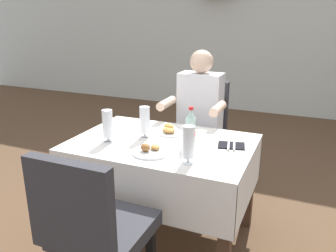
{
  "coord_description": "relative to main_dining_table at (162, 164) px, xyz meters",
  "views": [
    {
      "loc": [
        1.02,
        -1.81,
        1.54
      ],
      "look_at": [
        0.13,
        0.27,
        0.8
      ],
      "focal_mm": 37.03,
      "sensor_mm": 36.0,
      "label": 1
    }
  ],
  "objects": [
    {
      "name": "cola_bottle_primary",
      "position": [
        0.2,
        0.01,
        0.28
      ],
      "size": [
        0.07,
        0.07,
        0.26
      ],
      "color": "silver",
      "rests_on": "main_dining_table"
    },
    {
      "name": "plate_far_diner",
      "position": [
        -0.02,
        0.19,
        0.18
      ],
      "size": [
        0.22,
        0.22,
        0.06
      ],
      "color": "white",
      "rests_on": "main_dining_table"
    },
    {
      "name": "main_dining_table",
      "position": [
        0.0,
        0.0,
        0.0
      ],
      "size": [
        1.2,
        0.82,
        0.72
      ],
      "color": "white",
      "rests_on": "ground"
    },
    {
      "name": "seated_diner_far",
      "position": [
        0.02,
        0.7,
        0.16
      ],
      "size": [
        0.5,
        0.46,
        1.26
      ],
      "color": "#282D42",
      "rests_on": "ground"
    },
    {
      "name": "ground_plane",
      "position": [
        -0.13,
        -0.17,
        -0.56
      ],
      "size": [
        11.0,
        11.0,
        0.0
      ],
      "primitive_type": "plane",
      "color": "brown"
    },
    {
      "name": "beer_glass_right",
      "position": [
        0.28,
        -0.26,
        0.28
      ],
      "size": [
        0.07,
        0.07,
        0.22
      ],
      "color": "white",
      "rests_on": "main_dining_table"
    },
    {
      "name": "chair_near_camera_side",
      "position": [
        0.0,
        -0.8,
        -0.0
      ],
      "size": [
        0.44,
        0.5,
        0.97
      ],
      "color": "#2D2D33",
      "rests_on": "ground"
    },
    {
      "name": "plate_near_camera",
      "position": [
        0.01,
        -0.21,
        0.18
      ],
      "size": [
        0.24,
        0.24,
        0.06
      ],
      "color": "white",
      "rests_on": "main_dining_table"
    },
    {
      "name": "beer_glass_left",
      "position": [
        -0.33,
        -0.14,
        0.28
      ],
      "size": [
        0.07,
        0.07,
        0.22
      ],
      "color": "white",
      "rests_on": "main_dining_table"
    },
    {
      "name": "chair_far_diner_seat",
      "position": [
        0.0,
        0.8,
        -0.0
      ],
      "size": [
        0.44,
        0.5,
        0.97
      ],
      "color": "#2D2D33",
      "rests_on": "ground"
    },
    {
      "name": "back_wall",
      "position": [
        -0.13,
        3.7,
        1.01
      ],
      "size": [
        11.0,
        0.12,
        3.12
      ],
      "primitive_type": "cube",
      "color": "silver",
      "rests_on": "ground"
    },
    {
      "name": "napkin_cutlery_set",
      "position": [
        0.45,
        0.1,
        0.17
      ],
      "size": [
        0.19,
        0.2,
        0.01
      ],
      "color": "black",
      "rests_on": "main_dining_table"
    },
    {
      "name": "beer_glass_middle",
      "position": [
        -0.14,
        0.03,
        0.28
      ],
      "size": [
        0.07,
        0.07,
        0.22
      ],
      "color": "white",
      "rests_on": "main_dining_table"
    }
  ]
}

